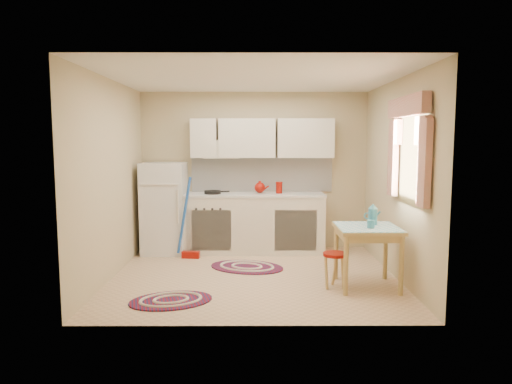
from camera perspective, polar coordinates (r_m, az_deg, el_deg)
room_shell at (r=5.96m, az=1.24°, el=5.12°), size 3.64×3.60×2.52m
fridge at (r=7.18m, az=-11.37°, el=-1.97°), size 0.65×0.60×1.40m
broom at (r=6.78m, az=-8.23°, el=-3.26°), size 0.29×0.15×1.20m
base_cabinets at (r=7.13m, az=-0.66°, el=-4.02°), size 2.25×0.60×0.88m
countertop at (r=7.06m, az=-0.67°, el=-0.34°), size 2.27×0.62×0.04m
frying_pan at (r=7.04m, az=-5.46°, el=-0.03°), size 0.32×0.32×0.05m
red_kettle at (r=7.05m, az=0.48°, el=0.56°), size 0.22×0.21×0.18m
red_canister at (r=7.06m, az=2.91°, el=0.46°), size 0.13×0.13×0.16m
table at (r=5.61m, az=13.69°, el=-7.91°), size 0.72×0.72×0.72m
stool at (r=5.53m, az=9.82°, el=-9.63°), size 0.33×0.33×0.42m
coffee_pot at (r=5.64m, az=14.39°, el=-2.71°), size 0.16×0.15×0.27m
mug at (r=5.43m, az=14.16°, el=-3.96°), size 0.09×0.09×0.10m
rug_center at (r=6.34m, az=-1.16°, el=-9.35°), size 1.18×0.96×0.02m
rug_left at (r=5.16m, az=-10.59°, el=-13.19°), size 1.03×0.82×0.02m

